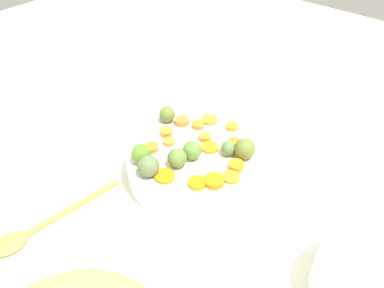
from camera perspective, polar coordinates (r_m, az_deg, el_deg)
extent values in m
cube|color=white|center=(0.82, -4.29, -6.31)|extent=(2.40, 2.40, 0.02)
cylinder|color=white|center=(0.80, 0.00, -2.62)|extent=(0.28, 0.28, 0.08)
cylinder|color=orange|center=(0.71, -4.19, -4.89)|extent=(0.05, 0.05, 0.01)
cylinder|color=orange|center=(0.79, 1.97, 1.02)|extent=(0.04, 0.04, 0.01)
cylinder|color=orange|center=(0.85, 2.44, 3.80)|extent=(0.04, 0.04, 0.01)
cylinder|color=orange|center=(0.73, 6.78, -3.27)|extent=(0.03, 0.03, 0.01)
cylinder|color=orange|center=(0.70, 3.37, -5.66)|extent=(0.04, 0.04, 0.01)
cylinder|color=orange|center=(0.83, 6.09, 2.61)|extent=(0.04, 0.04, 0.01)
cylinder|color=orange|center=(0.70, 0.74, -5.94)|extent=(0.04, 0.04, 0.01)
cylinder|color=orange|center=(0.78, 6.38, 0.17)|extent=(0.03, 0.03, 0.01)
cylinder|color=orange|center=(0.71, 5.96, -5.04)|extent=(0.04, 0.04, 0.01)
cylinder|color=orange|center=(0.81, -3.91, 1.83)|extent=(0.04, 0.04, 0.01)
cylinder|color=orange|center=(0.77, -6.34, -0.68)|extent=(0.04, 0.04, 0.01)
cylinder|color=orange|center=(0.79, -3.52, 0.33)|extent=(0.03, 0.03, 0.01)
cylinder|color=orange|center=(0.83, 0.92, 2.88)|extent=(0.03, 0.03, 0.01)
cylinder|color=orange|center=(0.84, -1.58, 3.48)|extent=(0.04, 0.04, 0.01)
cylinder|color=orange|center=(0.77, 2.73, -0.53)|extent=(0.05, 0.05, 0.01)
sphere|color=#576D2E|center=(0.84, -3.82, 4.51)|extent=(0.04, 0.04, 0.04)
sphere|color=#518424|center=(0.74, -7.72, -1.50)|extent=(0.04, 0.04, 0.04)
sphere|color=#577A35|center=(0.72, -2.28, -2.13)|extent=(0.04, 0.04, 0.04)
sphere|color=olive|center=(0.75, 8.03, -0.72)|extent=(0.04, 0.04, 0.04)
sphere|color=#586F41|center=(0.71, -6.65, -3.34)|extent=(0.04, 0.04, 0.04)
sphere|color=#598134|center=(0.74, 0.03, -0.95)|extent=(0.04, 0.04, 0.04)
sphere|color=#55743D|center=(0.75, 5.56, -0.65)|extent=(0.03, 0.03, 0.03)
cube|color=#AF7F40|center=(0.79, -17.66, -9.23)|extent=(0.04, 0.21, 0.01)
ellipsoid|color=#AF7F40|center=(0.78, -25.95, -13.44)|extent=(0.06, 0.07, 0.01)
cylinder|color=white|center=(0.68, 25.81, -18.72)|extent=(0.18, 0.18, 0.09)
cube|color=#C2B494|center=(1.09, -11.22, 7.22)|extent=(0.20, 0.19, 0.01)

